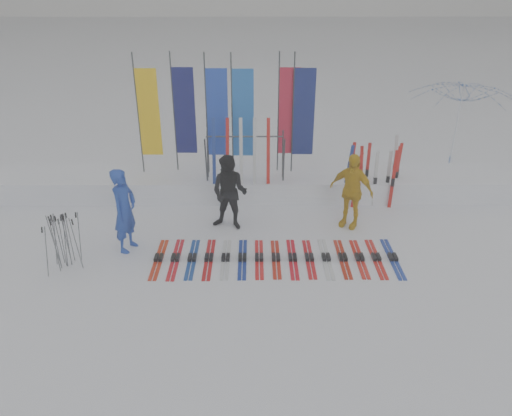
{
  "coord_description": "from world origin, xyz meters",
  "views": [
    {
      "loc": [
        0.16,
        -8.1,
        5.69
      ],
      "look_at": [
        0.2,
        1.6,
        1.0
      ],
      "focal_mm": 35.0,
      "sensor_mm": 36.0,
      "label": 1
    }
  ],
  "objects_px": {
    "person_blue": "(125,210)",
    "person_yellow": "(351,191)",
    "person_black": "(230,193)",
    "ski_rack": "(245,151)",
    "tent_canopy": "(457,127)",
    "ski_row": "(275,258)"
  },
  "relations": [
    {
      "from": "person_blue",
      "to": "person_yellow",
      "type": "bearing_deg",
      "value": -59.86
    },
    {
      "from": "person_yellow",
      "to": "person_black",
      "type": "bearing_deg",
      "value": -146.03
    },
    {
      "from": "ski_rack",
      "to": "tent_canopy",
      "type": "bearing_deg",
      "value": 18.18
    },
    {
      "from": "person_black",
      "to": "ski_rack",
      "type": "distance_m",
      "value": 1.7
    },
    {
      "from": "person_blue",
      "to": "person_black",
      "type": "relative_size",
      "value": 1.04
    },
    {
      "from": "person_black",
      "to": "ski_row",
      "type": "bearing_deg",
      "value": -38.78
    },
    {
      "from": "tent_canopy",
      "to": "ski_row",
      "type": "distance_m",
      "value": 7.73
    },
    {
      "from": "tent_canopy",
      "to": "ski_row",
      "type": "xyz_separation_m",
      "value": [
        -5.6,
        -5.14,
        -1.37
      ]
    },
    {
      "from": "person_blue",
      "to": "ski_row",
      "type": "bearing_deg",
      "value": -80.2
    },
    {
      "from": "person_blue",
      "to": "person_black",
      "type": "height_order",
      "value": "person_blue"
    },
    {
      "from": "person_yellow",
      "to": "tent_canopy",
      "type": "xyz_separation_m",
      "value": [
        3.76,
        3.57,
        0.48
      ]
    },
    {
      "from": "ski_row",
      "to": "ski_rack",
      "type": "xyz_separation_m",
      "value": [
        -0.69,
        3.08,
        1.35
      ]
    },
    {
      "from": "person_blue",
      "to": "ski_rack",
      "type": "bearing_deg",
      "value": -26.64
    },
    {
      "from": "person_black",
      "to": "person_blue",
      "type": "bearing_deg",
      "value": -139.25
    },
    {
      "from": "person_yellow",
      "to": "ski_rack",
      "type": "distance_m",
      "value": 2.98
    },
    {
      "from": "person_blue",
      "to": "ski_rack",
      "type": "relative_size",
      "value": 0.93
    },
    {
      "from": "person_black",
      "to": "tent_canopy",
      "type": "distance_m",
      "value": 7.6
    },
    {
      "from": "person_yellow",
      "to": "ski_rack",
      "type": "bearing_deg",
      "value": -178.53
    },
    {
      "from": "ski_row",
      "to": "ski_rack",
      "type": "distance_m",
      "value": 3.43
    },
    {
      "from": "person_blue",
      "to": "tent_canopy",
      "type": "bearing_deg",
      "value": -44.24
    },
    {
      "from": "person_black",
      "to": "ski_row",
      "type": "height_order",
      "value": "person_black"
    },
    {
      "from": "person_yellow",
      "to": "ski_row",
      "type": "xyz_separation_m",
      "value": [
        -1.84,
        -1.57,
        -0.89
      ]
    }
  ]
}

